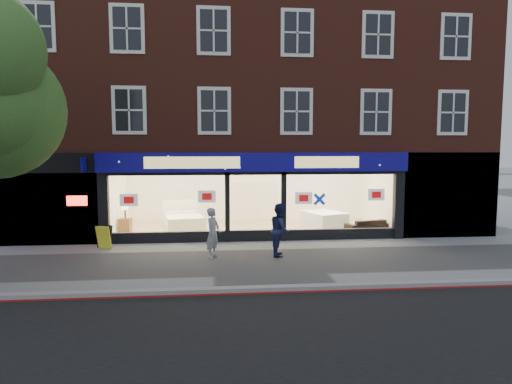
{
  "coord_description": "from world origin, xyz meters",
  "views": [
    {
      "loc": [
        -1.61,
        -13.68,
        3.51
      ],
      "look_at": [
        -0.04,
        2.5,
        1.9
      ],
      "focal_mm": 32.0,
      "sensor_mm": 36.0,
      "label": 1
    }
  ],
  "objects": [
    {
      "name": "kerb_line",
      "position": [
        0.0,
        -3.1,
        0.01
      ],
      "size": [
        60.0,
        0.1,
        0.01
      ],
      "primitive_type": "cube",
      "color": "#8C0A07",
      "rests_on": "ground"
    },
    {
      "name": "pedestrian_blue",
      "position": [
        0.57,
        0.65,
        0.85
      ],
      "size": [
        0.77,
        0.92,
        1.71
      ],
      "primitive_type": "imported",
      "rotation": [
        0.0,
        0.0,
        1.41
      ],
      "color": "#181D45",
      "rests_on": "ground"
    },
    {
      "name": "kerb_stone",
      "position": [
        0.0,
        -2.9,
        0.06
      ],
      "size": [
        60.0,
        0.25,
        0.12
      ],
      "primitive_type": "cube",
      "color": "gray",
      "rests_on": "ground"
    },
    {
      "name": "a_board",
      "position": [
        -5.33,
        2.24,
        0.41
      ],
      "size": [
        0.62,
        0.52,
        0.82
      ],
      "primitive_type": "cube",
      "rotation": [
        0.0,
        0.0,
        -0.39
      ],
      "color": "yellow",
      "rests_on": "ground"
    },
    {
      "name": "display_bed",
      "position": [
        -2.81,
        5.49,
        0.41
      ],
      "size": [
        1.92,
        2.2,
        1.09
      ],
      "rotation": [
        0.0,
        0.0,
        0.19
      ],
      "color": "white",
      "rests_on": "showroom_floor"
    },
    {
      "name": "sofa",
      "position": [
        4.6,
        3.9,
        0.36
      ],
      "size": [
        1.87,
        1.08,
        0.51
      ],
      "primitive_type": "imported",
      "rotation": [
        0.0,
        0.0,
        3.38
      ],
      "color": "black",
      "rests_on": "showroom_floor"
    },
    {
      "name": "pedestrian_grey",
      "position": [
        -1.6,
        0.61,
        0.8
      ],
      "size": [
        0.62,
        0.69,
        1.6
      ],
      "primitive_type": "imported",
      "rotation": [
        0.0,
        0.0,
        1.06
      ],
      "color": "#939499",
      "rests_on": "ground"
    },
    {
      "name": "showroom_floor",
      "position": [
        0.0,
        5.25,
        0.05
      ],
      "size": [
        11.0,
        4.5,
        0.1
      ],
      "primitive_type": "cube",
      "color": "tan",
      "rests_on": "ground"
    },
    {
      "name": "ground",
      "position": [
        0.0,
        0.0,
        0.0
      ],
      "size": [
        120.0,
        120.0,
        0.0
      ],
      "primitive_type": "plane",
      "color": "gray",
      "rests_on": "ground"
    },
    {
      "name": "mattress_stack",
      "position": [
        3.1,
        5.04,
        0.44
      ],
      "size": [
        1.87,
        2.07,
        0.67
      ],
      "rotation": [
        0.0,
        0.0,
        0.37
      ],
      "color": "white",
      "rests_on": "showroom_floor"
    },
    {
      "name": "bedside_table",
      "position": [
        -5.1,
        4.88,
        0.38
      ],
      "size": [
        0.5,
        0.5,
        0.55
      ],
      "primitive_type": "cube",
      "rotation": [
        0.0,
        0.0,
        -0.11
      ],
      "color": "brown",
      "rests_on": "showroom_floor"
    },
    {
      "name": "building",
      "position": [
        -0.02,
        6.93,
        6.67
      ],
      "size": [
        19.0,
        8.26,
        10.3
      ],
      "color": "maroon",
      "rests_on": "ground"
    }
  ]
}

